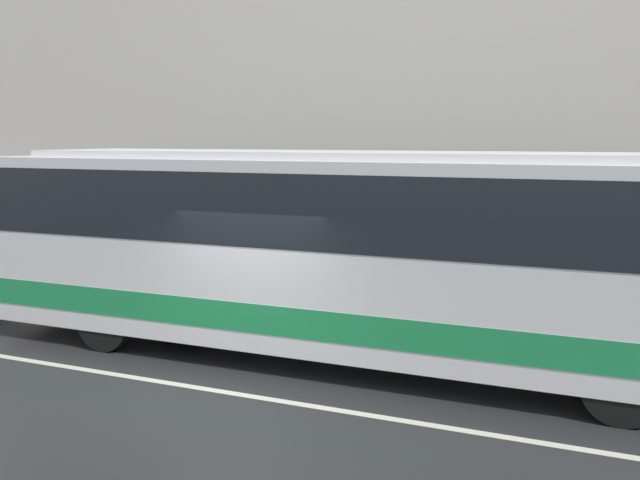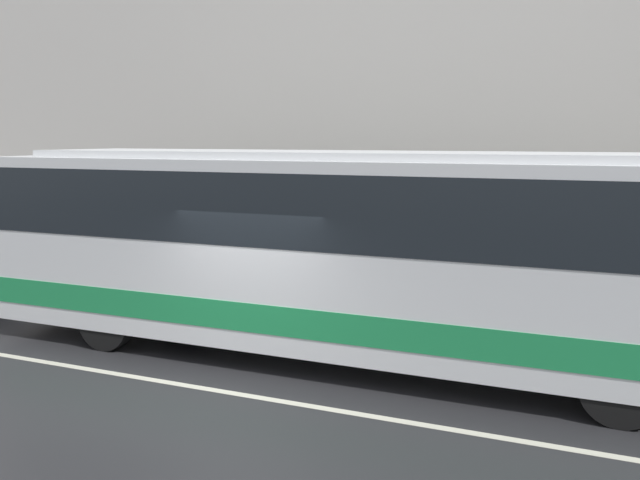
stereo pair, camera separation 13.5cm
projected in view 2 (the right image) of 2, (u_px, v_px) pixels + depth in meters
name	position (u px, v px, depth m)	size (l,w,h in m)	color
ground_plane	(222.00, 392.00, 10.24)	(60.00, 60.00, 0.00)	#262628
sidewalk	(358.00, 304.00, 15.25)	(60.00, 3.09, 0.17)	gray
building_facade	(387.00, 38.00, 15.95)	(60.00, 0.35, 12.06)	silver
lane_stripe	(222.00, 391.00, 10.24)	(54.00, 0.14, 0.01)	beige
transit_bus	(330.00, 243.00, 11.56)	(12.17, 2.61, 3.40)	white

